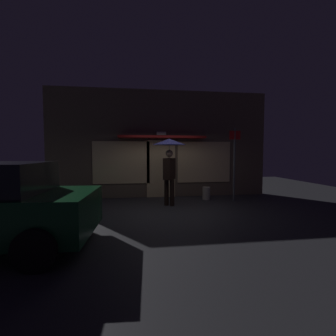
{
  "coord_description": "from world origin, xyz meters",
  "views": [
    {
      "loc": [
        -1.11,
        -7.3,
        1.73
      ],
      "look_at": [
        0.04,
        0.58,
        1.23
      ],
      "focal_mm": 26.46,
      "sensor_mm": 36.0,
      "label": 1
    }
  ],
  "objects": [
    {
      "name": "sidewalk_bollard",
      "position": [
        1.59,
        1.42,
        0.23
      ],
      "size": [
        0.28,
        0.28,
        0.46
      ],
      "primitive_type": "cylinder",
      "color": "#B2A899",
      "rests_on": "ground"
    },
    {
      "name": "person_with_umbrella",
      "position": [
        0.08,
        0.58,
        1.69
      ],
      "size": [
        1.09,
        1.09,
        2.17
      ],
      "rotation": [
        0.0,
        0.0,
        0.99
      ],
      "color": "black",
      "rests_on": "ground"
    },
    {
      "name": "ground_plane",
      "position": [
        0.0,
        0.0,
        0.0
      ],
      "size": [
        18.0,
        18.0,
        0.0
      ],
      "primitive_type": "plane",
      "color": "#2D2D33"
    },
    {
      "name": "street_sign_post",
      "position": [
        2.47,
        1.01,
        1.46
      ],
      "size": [
        0.4,
        0.07,
        2.59
      ],
      "color": "#595B60",
      "rests_on": "ground"
    },
    {
      "name": "building_facade",
      "position": [
        0.0,
        2.34,
        2.04
      ],
      "size": [
        8.47,
        1.0,
        4.12
      ],
      "color": "brown",
      "rests_on": "ground"
    }
  ]
}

